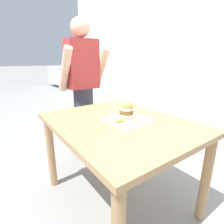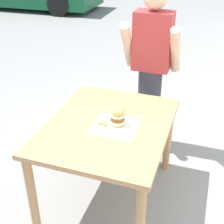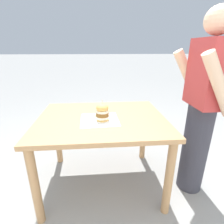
% 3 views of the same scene
% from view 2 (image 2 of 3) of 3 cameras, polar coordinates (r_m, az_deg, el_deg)
% --- Properties ---
extents(ground_plane, '(80.00, 80.00, 0.00)m').
position_cam_2_polar(ground_plane, '(2.94, -0.65, -14.81)').
color(ground_plane, gray).
extents(patio_table, '(0.96, 1.20, 0.76)m').
position_cam_2_polar(patio_table, '(2.53, -0.74, -4.21)').
color(patio_table, tan).
rests_on(patio_table, ground).
extents(serving_paper, '(0.35, 0.35, 0.00)m').
position_cam_2_polar(serving_paper, '(2.43, 0.58, -2.56)').
color(serving_paper, white).
rests_on(serving_paper, patio_table).
extents(sandwich, '(0.12, 0.12, 0.19)m').
position_cam_2_polar(sandwich, '(2.41, 1.03, -0.68)').
color(sandwich, '#E5B25B').
rests_on(sandwich, serving_paper).
extents(pickle_spear, '(0.07, 0.03, 0.02)m').
position_cam_2_polar(pickle_spear, '(2.44, -1.70, -2.17)').
color(pickle_spear, '#8EA83D').
rests_on(pickle_spear, serving_paper).
extents(diner_across_table, '(0.55, 0.35, 1.69)m').
position_cam_2_polar(diner_across_table, '(3.16, 7.10, 7.57)').
color(diner_across_table, '#33333D').
rests_on(diner_across_table, ground).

